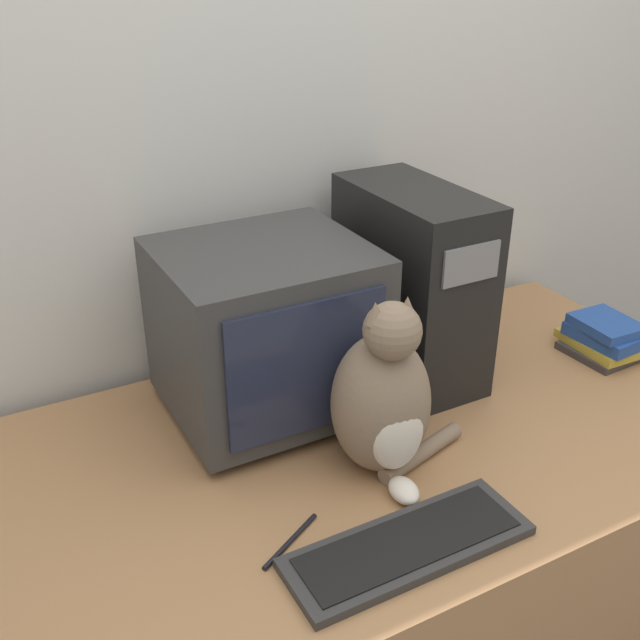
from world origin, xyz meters
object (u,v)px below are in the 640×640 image
object	(u,v)px
cat	(384,400)
keyboard	(408,546)
book_stack	(603,338)
computer_tower	(411,283)
pen	(290,541)
crt_monitor	(266,330)

from	to	relation	value
cat	keyboard	bearing A→B (deg)	-104.24
keyboard	book_stack	world-z (taller)	book_stack
computer_tower	pen	xyz separation A→B (m)	(-0.51, -0.40, -0.22)
keyboard	pen	world-z (taller)	keyboard
book_stack	pen	size ratio (longest dim) A/B	1.43
book_stack	computer_tower	bearing A→B (deg)	158.95
keyboard	book_stack	bearing A→B (deg)	22.30
pen	keyboard	bearing A→B (deg)	-33.27
crt_monitor	cat	bearing A→B (deg)	-69.80
computer_tower	book_stack	xyz separation A→B (m)	(0.46, -0.18, -0.18)
keyboard	cat	size ratio (longest dim) A/B	1.16
computer_tower	pen	bearing A→B (deg)	-141.95
computer_tower	crt_monitor	bearing A→B (deg)	-179.24
cat	pen	world-z (taller)	cat
crt_monitor	computer_tower	distance (m)	0.37
cat	book_stack	size ratio (longest dim) A/B	1.90
pen	computer_tower	bearing A→B (deg)	38.05
book_stack	pen	xyz separation A→B (m)	(-0.98, -0.22, -0.04)
pen	cat	bearing A→B (deg)	22.46
cat	pen	distance (m)	0.31
crt_monitor	pen	xyz separation A→B (m)	(-0.14, -0.40, -0.19)
cat	book_stack	distance (m)	0.74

